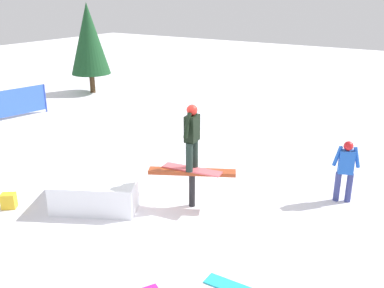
{
  "coord_description": "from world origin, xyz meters",
  "views": [
    {
      "loc": [
        4.59,
        -7.13,
        4.51
      ],
      "look_at": [
        0.0,
        0.0,
        1.46
      ],
      "focal_mm": 40.0,
      "sensor_mm": 36.0,
      "label": 1
    }
  ],
  "objects_px": {
    "bystander_blue": "(346,168)",
    "pine_tree_near": "(89,39)",
    "rail_feature": "(192,177)",
    "main_rider_on_rail": "(192,138)",
    "backpack_on_snow": "(9,201)"
  },
  "relations": [
    {
      "from": "bystander_blue",
      "to": "pine_tree_near",
      "type": "bearing_deg",
      "value": 138.82
    },
    {
      "from": "rail_feature",
      "to": "main_rider_on_rail",
      "type": "bearing_deg",
      "value": 0.0
    },
    {
      "from": "rail_feature",
      "to": "pine_tree_near",
      "type": "bearing_deg",
      "value": 117.3
    },
    {
      "from": "main_rider_on_rail",
      "to": "pine_tree_near",
      "type": "height_order",
      "value": "pine_tree_near"
    },
    {
      "from": "rail_feature",
      "to": "pine_tree_near",
      "type": "distance_m",
      "value": 12.28
    },
    {
      "from": "backpack_on_snow",
      "to": "main_rider_on_rail",
      "type": "bearing_deg",
      "value": -2.48
    },
    {
      "from": "backpack_on_snow",
      "to": "pine_tree_near",
      "type": "bearing_deg",
      "value": 89.33
    },
    {
      "from": "rail_feature",
      "to": "backpack_on_snow",
      "type": "bearing_deg",
      "value": -173.83
    },
    {
      "from": "bystander_blue",
      "to": "main_rider_on_rail",
      "type": "bearing_deg",
      "value": -163.44
    },
    {
      "from": "main_rider_on_rail",
      "to": "pine_tree_near",
      "type": "bearing_deg",
      "value": 136.88
    },
    {
      "from": "rail_feature",
      "to": "backpack_on_snow",
      "type": "height_order",
      "value": "rail_feature"
    },
    {
      "from": "main_rider_on_rail",
      "to": "backpack_on_snow",
      "type": "height_order",
      "value": "main_rider_on_rail"
    },
    {
      "from": "rail_feature",
      "to": "main_rider_on_rail",
      "type": "height_order",
      "value": "main_rider_on_rail"
    },
    {
      "from": "rail_feature",
      "to": "pine_tree_near",
      "type": "height_order",
      "value": "pine_tree_near"
    },
    {
      "from": "main_rider_on_rail",
      "to": "backpack_on_snow",
      "type": "xyz_separation_m",
      "value": [
        -3.33,
        -2.26,
        -1.43
      ]
    }
  ]
}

